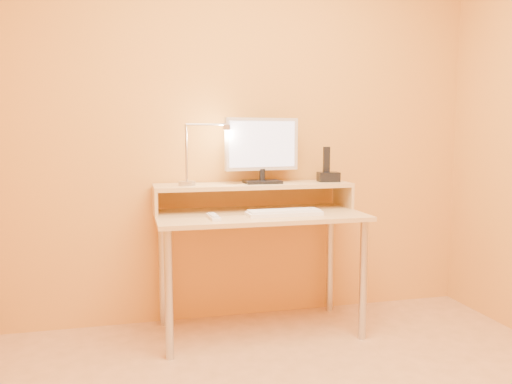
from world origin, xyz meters
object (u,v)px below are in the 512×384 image
object	(u,v)px
remote_control	(213,217)
keyboard	(284,213)
lamp_base	(187,183)
phone_dock	(328,177)
monitor_panel	(262,144)
mouse	(311,211)

from	to	relation	value
remote_control	keyboard	bearing A→B (deg)	0.88
lamp_base	phone_dock	size ratio (longest dim) A/B	0.77
phone_dock	keyboard	xyz separation A→B (m)	(-0.37, -0.26, -0.18)
monitor_panel	keyboard	bearing A→B (deg)	-84.78
lamp_base	keyboard	size ratio (longest dim) A/B	0.23
mouse	lamp_base	bearing A→B (deg)	168.58
mouse	remote_control	distance (m)	0.58
monitor_panel	mouse	xyz separation A→B (m)	(0.23, -0.25, -0.38)
phone_dock	mouse	size ratio (longest dim) A/B	1.34
monitor_panel	lamp_base	distance (m)	0.52
lamp_base	keyboard	world-z (taller)	lamp_base
lamp_base	mouse	world-z (taller)	lamp_base
mouse	remote_control	xyz separation A→B (m)	(-0.58, -0.04, -0.01)
phone_dock	remote_control	distance (m)	0.85
lamp_base	remote_control	size ratio (longest dim) A/B	0.55
remote_control	phone_dock	bearing A→B (deg)	17.96
lamp_base	mouse	size ratio (longest dim) A/B	1.03
keyboard	remote_control	bearing A→B (deg)	-178.42
lamp_base	mouse	xyz separation A→B (m)	(0.69, -0.21, -0.16)
lamp_base	remote_control	xyz separation A→B (m)	(0.11, -0.25, -0.16)
phone_dock	lamp_base	bearing A→B (deg)	-171.55
keyboard	mouse	world-z (taller)	mouse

